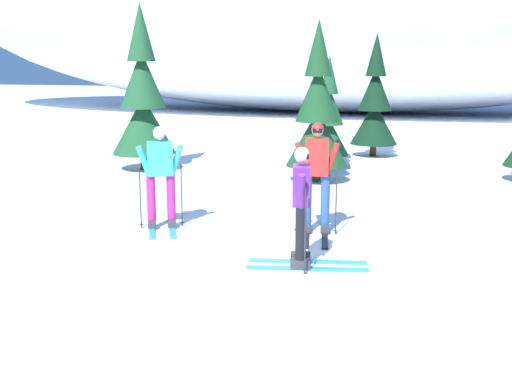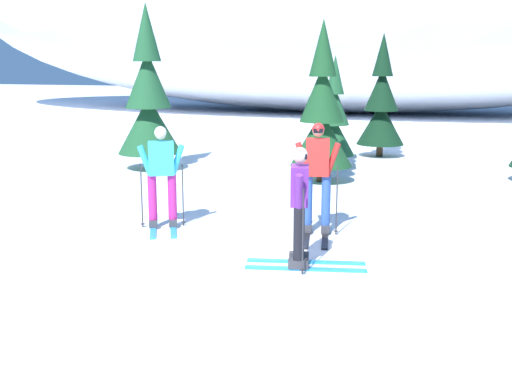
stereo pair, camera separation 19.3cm
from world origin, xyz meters
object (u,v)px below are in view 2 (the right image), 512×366
skier_red_jacket (317,177)px  pine_tree_center_left (322,115)px  pine_tree_far_left (148,101)px  pine_tree_center_right (381,106)px  skier_cyan_jacket (162,175)px  pine_tree_left (334,120)px  skier_purple_jacket (300,206)px

skier_red_jacket → pine_tree_center_left: 4.64m
pine_tree_far_left → pine_tree_center_right: bearing=36.9°
skier_cyan_jacket → pine_tree_center_right: pine_tree_center_right is taller
pine_tree_center_left → pine_tree_center_right: size_ratio=1.03×
pine_tree_center_right → pine_tree_left: bearing=-115.2°
skier_cyan_jacket → skier_purple_jacket: bearing=-24.8°
skier_cyan_jacket → pine_tree_far_left: bearing=119.7°
pine_tree_left → pine_tree_center_left: (0.15, -2.36, 0.34)m
pine_tree_center_right → pine_tree_center_left: bearing=-100.9°
pine_tree_left → skier_cyan_jacket: bearing=-102.2°
skier_purple_jacket → pine_tree_far_left: pine_tree_far_left is taller
pine_tree_far_left → pine_tree_center_left: size_ratio=1.14×
skier_purple_jacket → pine_tree_center_right: 10.81m
pine_tree_far_left → pine_tree_left: size_ratio=1.44×
pine_tree_left → pine_tree_far_left: bearing=-156.1°
skier_cyan_jacket → pine_tree_left: pine_tree_left is taller
skier_red_jacket → pine_tree_left: pine_tree_left is taller
skier_red_jacket → pine_tree_center_left: size_ratio=0.49×
pine_tree_center_right → pine_tree_far_left: bearing=-143.1°
skier_cyan_jacket → pine_tree_center_right: size_ratio=0.48×
pine_tree_center_left → skier_purple_jacket: bearing=-80.7°
skier_cyan_jacket → pine_tree_far_left: 6.16m
pine_tree_left → skier_red_jacket: bearing=-81.4°
pine_tree_left → pine_tree_center_right: (1.03, 2.18, 0.28)m
skier_red_jacket → pine_tree_left: (-1.04, 6.86, 0.30)m
skier_cyan_jacket → skier_red_jacket: (2.62, 0.46, 0.04)m
pine_tree_left → pine_tree_center_left: size_ratio=0.79×
skier_purple_jacket → pine_tree_far_left: bearing=131.4°
pine_tree_far_left → pine_tree_center_right: size_ratio=1.18×
skier_cyan_jacket → pine_tree_left: size_ratio=0.58×
skier_purple_jacket → skier_red_jacket: bearing=94.6°
pine_tree_far_left → pine_tree_center_right: (5.63, 4.22, -0.28)m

